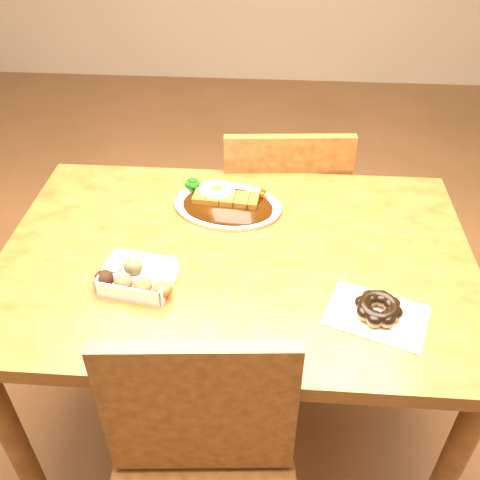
# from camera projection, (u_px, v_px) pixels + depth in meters

# --- Properties ---
(ground) EXTENTS (6.00, 6.00, 0.00)m
(ground) POSITION_uv_depth(u_px,v_px,m) (237.00, 421.00, 1.83)
(ground) COLOR brown
(ground) RESTS_ON ground
(table) EXTENTS (1.20, 0.80, 0.75)m
(table) POSITION_uv_depth(u_px,v_px,m) (236.00, 282.00, 1.42)
(table) COLOR #542B10
(table) RESTS_ON ground
(chair_far) EXTENTS (0.45, 0.45, 0.87)m
(chair_far) POSITION_uv_depth(u_px,v_px,m) (281.00, 217.00, 1.94)
(chair_far) COLOR #542B10
(chair_far) RESTS_ON ground
(katsu_curry_plate) EXTENTS (0.33, 0.26, 0.06)m
(katsu_curry_plate) POSITION_uv_depth(u_px,v_px,m) (226.00, 202.00, 1.51)
(katsu_curry_plate) COLOR white
(katsu_curry_plate) RESTS_ON table
(donut_box) EXTENTS (0.19, 0.15, 0.05)m
(donut_box) POSITION_uv_depth(u_px,v_px,m) (136.00, 277.00, 1.25)
(donut_box) COLOR white
(donut_box) RESTS_ON table
(pon_de_ring) EXTENTS (0.25, 0.21, 0.04)m
(pon_de_ring) POSITION_uv_depth(u_px,v_px,m) (378.00, 309.00, 1.18)
(pon_de_ring) COLOR silver
(pon_de_ring) RESTS_ON table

